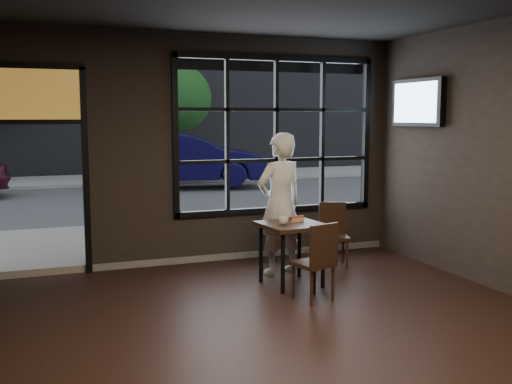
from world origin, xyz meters
name	(u,v)px	position (x,y,z in m)	size (l,w,h in m)	color
floor	(301,353)	(0.00, 0.00, -0.01)	(6.00, 7.00, 0.02)	black
window_frame	(276,135)	(1.20, 3.50, 1.80)	(3.06, 0.12, 2.28)	black
stained_transom	(33,94)	(-2.10, 3.50, 2.35)	(1.20, 0.06, 0.70)	orange
street_asphalt	(82,162)	(0.00, 24.00, -0.02)	(60.00, 41.00, 0.04)	#545456
cafe_table	(292,254)	(0.79, 1.99, 0.39)	(0.72, 0.72, 0.78)	black
chair_near	(313,261)	(0.77, 1.35, 0.45)	(0.39, 0.39, 0.90)	black
chair_window	(334,235)	(1.73, 2.64, 0.44)	(0.38, 0.38, 0.88)	black
man	(280,204)	(0.87, 2.55, 0.93)	(0.68, 0.45, 1.86)	silver
hotdog	(297,219)	(0.89, 2.08, 0.80)	(0.20, 0.08, 0.06)	tan
cup	(283,221)	(0.66, 1.94, 0.82)	(0.12, 0.12, 0.10)	silver
tv	(418,103)	(2.93, 2.51, 2.26)	(0.13, 1.13, 0.66)	black
navy_car	(187,159)	(2.04, 12.24, 0.85)	(1.58, 4.53, 1.49)	black
tree_right	(178,98)	(2.46, 15.09, 2.67)	(2.22, 2.22, 3.79)	#332114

